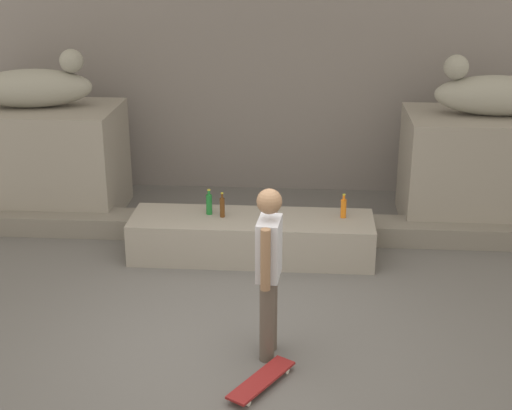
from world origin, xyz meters
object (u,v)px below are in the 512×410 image
object	(u,v)px
statue_reclining_left	(35,86)
skateboard	(261,380)
bottle_brown	(222,207)
skater	(269,266)
bottle_green	(209,204)
bottle_orange	(343,208)
statue_reclining_right	(494,94)

from	to	relation	value
statue_reclining_left	skateboard	distance (m)	5.56
statue_reclining_left	bottle_brown	bearing A→B (deg)	-37.42
skater	skateboard	world-z (taller)	skater
skater	bottle_brown	size ratio (longest dim) A/B	5.33
bottle_green	bottle_orange	xyz separation A→B (m)	(1.63, 0.01, -0.01)
skateboard	bottle_orange	bearing A→B (deg)	-164.43
bottle_green	bottle_orange	size ratio (longest dim) A/B	1.07
statue_reclining_right	bottle_orange	distance (m)	2.57
skater	statue_reclining_left	bearing A→B (deg)	-131.84
bottle_orange	bottle_brown	bearing A→B (deg)	-176.42
bottle_brown	bottle_green	world-z (taller)	bottle_green
statue_reclining_left	statue_reclining_right	bearing A→B (deg)	-11.02
statue_reclining_right	bottle_orange	xyz separation A→B (m)	(-1.93, -1.24, -1.16)
statue_reclining_left	bottle_orange	size ratio (longest dim) A/B	5.58
statue_reclining_right	bottle_brown	size ratio (longest dim) A/B	5.16
statue_reclining_right	bottle_orange	world-z (taller)	statue_reclining_right
statue_reclining_right	bottle_orange	bearing A→B (deg)	34.14
skateboard	statue_reclining_right	bearing A→B (deg)	177.47
skateboard	statue_reclining_left	bearing A→B (deg)	-109.44
skater	bottle_green	size ratio (longest dim) A/B	5.21
statue_reclining_right	bottle_green	bearing A→B (deg)	20.79
bottle_brown	bottle_orange	world-z (taller)	bottle_brown
statue_reclining_right	skateboard	bearing A→B (deg)	57.72
skater	bottle_green	world-z (taller)	skater
statue_reclining_left	bottle_orange	world-z (taller)	statue_reclining_left
bottle_brown	bottle_orange	bearing A→B (deg)	3.58
skater	bottle_brown	world-z (taller)	skater
skateboard	bottle_brown	distance (m)	2.89
skater	bottle_orange	distance (m)	2.45
bottle_brown	statue_reclining_right	bearing A→B (deg)	21.35
bottle_green	statue_reclining_right	bearing A→B (deg)	19.24
bottle_brown	bottle_green	size ratio (longest dim) A/B	0.98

